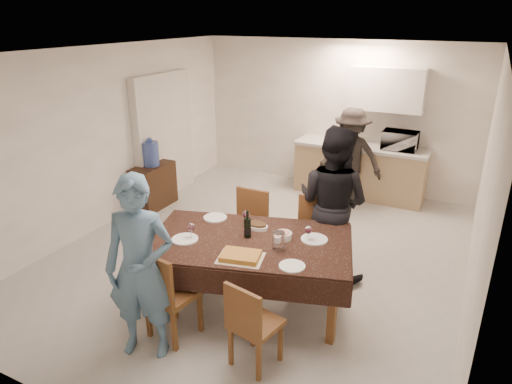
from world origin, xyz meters
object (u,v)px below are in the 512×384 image
(wine_bottle, at_px, (247,224))
(water_pitcher, at_px, (279,241))
(water_jug, at_px, (151,154))
(person_near, at_px, (140,269))
(person_far, at_px, (333,203))
(savoury_tart, at_px, (241,256))
(microwave, at_px, (400,140))
(dining_table, at_px, (250,243))
(person_kitchen, at_px, (350,157))
(console, at_px, (154,186))

(wine_bottle, height_order, water_pitcher, wine_bottle)
(water_pitcher, bearing_deg, water_jug, 149.29)
(person_near, distance_m, person_far, 2.37)
(savoury_tart, xyz_separation_m, person_near, (-0.65, -0.67, 0.04))
(savoury_tart, height_order, microwave, microwave)
(dining_table, xyz_separation_m, person_kitchen, (0.13, 3.33, 0.04))
(person_far, bearing_deg, wine_bottle, 70.99)
(console, bearing_deg, savoury_tart, -37.43)
(dining_table, relative_size, water_pitcher, 12.43)
(microwave, bearing_deg, water_jug, 30.03)
(water_pitcher, bearing_deg, savoury_tart, -127.15)
(savoury_tart, relative_size, microwave, 0.78)
(wine_bottle, distance_m, microwave, 3.83)
(dining_table, bearing_deg, console, 130.38)
(water_jug, xyz_separation_m, person_near, (2.14, -2.81, -0.03))
(wine_bottle, xyz_separation_m, savoury_tart, (0.15, -0.43, -0.12))
(microwave, bearing_deg, savoury_tart, 80.32)
(savoury_tart, bearing_deg, water_jug, 142.57)
(wine_bottle, relative_size, microwave, 0.54)
(console, distance_m, wine_bottle, 3.20)
(console, height_order, person_far, person_far)
(water_jug, bearing_deg, person_far, -12.31)
(water_pitcher, bearing_deg, person_near, -131.99)
(water_jug, distance_m, person_kitchen, 3.23)
(dining_table, relative_size, person_far, 1.25)
(person_far, bearing_deg, console, -0.35)
(dining_table, bearing_deg, person_kitchen, 71.30)
(microwave, relative_size, person_far, 0.30)
(wine_bottle, height_order, savoury_tart, wine_bottle)
(microwave, bearing_deg, water_pitcher, 83.15)
(water_jug, height_order, savoury_tart, water_jug)
(water_pitcher, bearing_deg, wine_bottle, 165.96)
(water_pitcher, xyz_separation_m, savoury_tart, (-0.25, -0.33, -0.07))
(water_pitcher, distance_m, savoury_tart, 0.42)
(console, xyz_separation_m, water_pitcher, (3.04, -1.81, 0.55))
(dining_table, height_order, console, dining_table)
(water_jug, relative_size, microwave, 0.70)
(console, height_order, person_kitchen, person_kitchen)
(person_far, bearing_deg, water_jug, -0.35)
(wine_bottle, bearing_deg, person_kitchen, 86.88)
(wine_bottle, xyz_separation_m, person_far, (0.60, 1.00, -0.03))
(dining_table, bearing_deg, wine_bottle, 118.52)
(console, height_order, savoury_tart, savoury_tart)
(water_pitcher, xyz_separation_m, person_kitchen, (-0.22, 3.38, -0.10))
(savoury_tart, bearing_deg, wine_bottle, 109.23)
(water_pitcher, relative_size, microwave, 0.34)
(wine_bottle, distance_m, water_pitcher, 0.42)
(console, bearing_deg, dining_table, -33.13)
(water_jug, distance_m, water_pitcher, 3.54)
(console, height_order, microwave, microwave)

